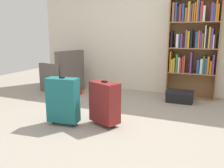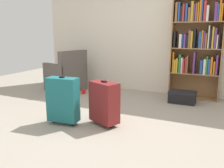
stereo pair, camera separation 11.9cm
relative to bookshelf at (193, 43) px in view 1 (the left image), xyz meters
The scene contains 8 objects.
ground_plane 2.46m from the bookshelf, 112.77° to the right, with size 9.33×9.33×0.00m, color #9E9384.
back_wall 0.90m from the bookshelf, 166.40° to the left, with size 5.33×0.10×2.60m, color beige.
bookshelf is the anchor object (origin of this frame).
armchair 2.82m from the bookshelf, 169.00° to the right, with size 0.87×0.87×0.90m.
mug 2.47m from the bookshelf, 163.17° to the right, with size 0.12×0.08×0.10m.
storage_box 1.07m from the bookshelf, 108.08° to the right, with size 0.48×0.29×0.22m.
suitcase_dark_red 2.34m from the bookshelf, 115.66° to the right, with size 0.47×0.37×0.63m.
suitcase_teal 2.77m from the bookshelf, 124.14° to the right, with size 0.45×0.24×0.69m.
Camera 1 is at (1.22, -2.81, 1.27)m, focal length 37.93 mm.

